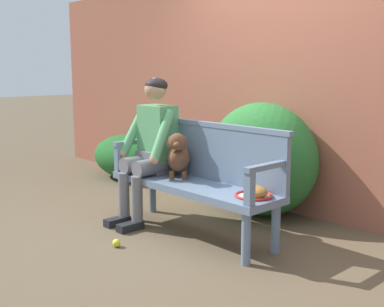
# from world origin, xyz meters

# --- Properties ---
(ground_plane) EXTENTS (40.00, 40.00, 0.00)m
(ground_plane) POSITION_xyz_m (0.00, 0.00, 0.00)
(ground_plane) COLOR brown
(brick_garden_fence) EXTENTS (8.00, 0.30, 2.38)m
(brick_garden_fence) POSITION_xyz_m (0.00, 1.32, 1.19)
(brick_garden_fence) COLOR #9E5642
(brick_garden_fence) RESTS_ON ground
(hedge_bush_far_right) EXTENTS (1.17, 0.75, 0.56)m
(hedge_bush_far_right) POSITION_xyz_m (-2.15, 0.90, 0.28)
(hedge_bush_far_right) COLOR #1E5B23
(hedge_bush_far_right) RESTS_ON ground
(hedge_bush_mid_right) EXTENTS (1.17, 0.84, 1.09)m
(hedge_bush_mid_right) POSITION_xyz_m (0.02, 0.90, 0.55)
(hedge_bush_mid_right) COLOR #286B2D
(hedge_bush_mid_right) RESTS_ON ground
(garden_bench) EXTENTS (1.68, 0.47, 0.46)m
(garden_bench) POSITION_xyz_m (0.00, 0.00, 0.39)
(garden_bench) COLOR slate
(garden_bench) RESTS_ON ground
(bench_backrest) EXTENTS (1.72, 0.06, 0.50)m
(bench_backrest) POSITION_xyz_m (0.00, 0.20, 0.71)
(bench_backrest) COLOR slate
(bench_backrest) RESTS_ON garden_bench
(bench_armrest_left_end) EXTENTS (0.06, 0.47, 0.28)m
(bench_armrest_left_end) POSITION_xyz_m (-0.80, -0.08, 0.66)
(bench_armrest_left_end) COLOR slate
(bench_armrest_left_end) RESTS_ON garden_bench
(bench_armrest_right_end) EXTENTS (0.06, 0.47, 0.28)m
(bench_armrest_right_end) POSITION_xyz_m (0.80, -0.08, 0.66)
(bench_armrest_right_end) COLOR slate
(bench_armrest_right_end) RESTS_ON garden_bench
(person_seated) EXTENTS (0.56, 0.63, 1.33)m
(person_seated) POSITION_xyz_m (-0.54, -0.01, 0.73)
(person_seated) COLOR black
(person_seated) RESTS_ON ground
(dog_on_bench) EXTENTS (0.37, 0.37, 0.42)m
(dog_on_bench) POSITION_xyz_m (-0.19, 0.01, 0.66)
(dog_on_bench) COLOR brown
(dog_on_bench) RESTS_ON garden_bench
(tennis_racket) EXTENTS (0.36, 0.58, 0.03)m
(tennis_racket) POSITION_xyz_m (0.65, 0.05, 0.47)
(tennis_racket) COLOR red
(tennis_racket) RESTS_ON garden_bench
(baseball_glove) EXTENTS (0.27, 0.24, 0.09)m
(baseball_glove) POSITION_xyz_m (0.68, 0.02, 0.50)
(baseball_glove) COLOR #9E6B2D
(baseball_glove) RESTS_ON garden_bench
(tennis_ball) EXTENTS (0.07, 0.07, 0.07)m
(tennis_ball) POSITION_xyz_m (-0.18, -0.66, 0.03)
(tennis_ball) COLOR #CCDB33
(tennis_ball) RESTS_ON ground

